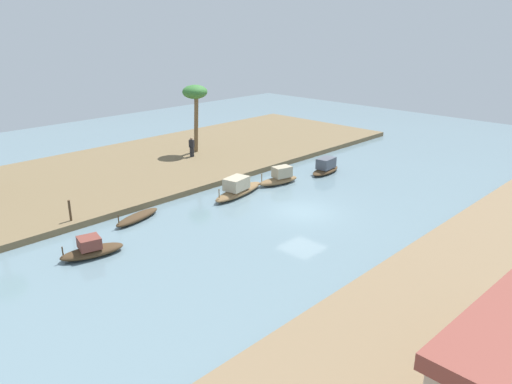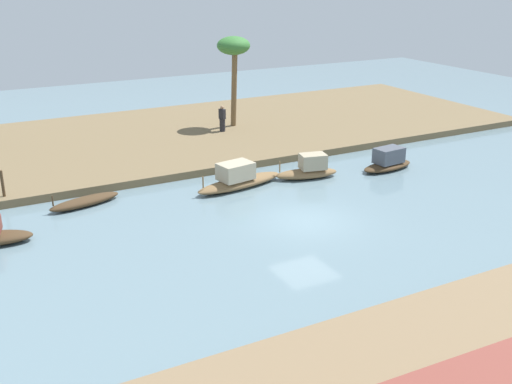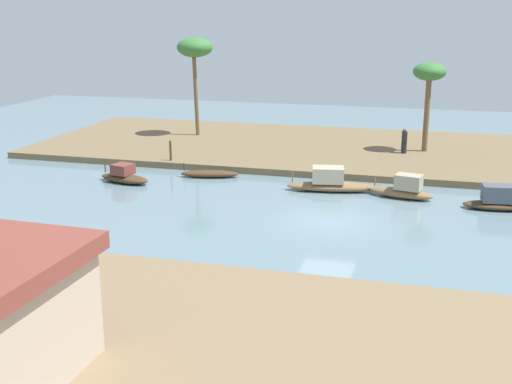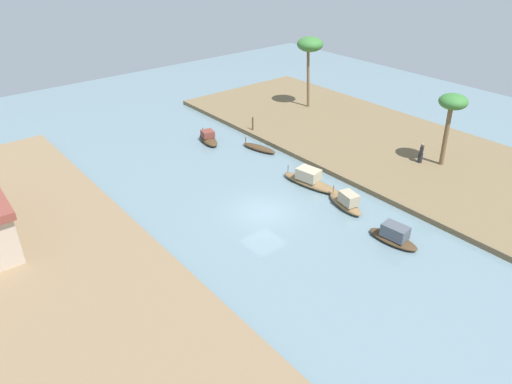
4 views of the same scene
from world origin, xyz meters
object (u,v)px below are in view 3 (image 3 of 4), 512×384
Objects in this scene: sampan_near_left_bank at (210,174)px; person_on_near_bank at (404,142)px; sampan_with_red_awning at (331,182)px; mooring_post at (171,151)px; sampan_foreground at (498,200)px; palm_tree_left_near at (429,76)px; palm_tree_left_far at (195,50)px; sampan_midstream at (404,189)px; sampan_upstream_small at (124,176)px.

person_on_near_bank is (-10.74, -8.01, 0.93)m from sampan_near_left_bank.
sampan_with_red_awning is 11.03m from mooring_post.
mooring_post is at bearing -18.49° from sampan_foreground.
mooring_post reaches higher than sampan_foreground.
sampan_with_red_awning is 7.45m from sampan_near_left_bank.
mooring_post is (19.07, -4.20, 0.57)m from sampan_foreground.
palm_tree_left_near is (-15.27, -7.00, 4.34)m from mooring_post.
sampan_foreground is at bearing 167.57° from mooring_post.
sampan_near_left_bank is 13.11m from palm_tree_left_far.
person_on_near_bank is (0.53, -9.50, 0.67)m from sampan_midstream.
palm_tree_left_near reaches higher than sampan_with_red_awning.
sampan_upstream_small is at bearing 16.03° from sampan_midstream.
sampan_near_left_bank is at bearing 114.09° from palm_tree_left_far.
palm_tree_left_near reaches higher than sampan_foreground.
sampan_midstream is at bearing 85.77° from palm_tree_left_near.
sampan_with_red_awning is 1.46× the size of sampan_midstream.
sampan_with_red_awning is at bearing 164.09° from mooring_post.
sampan_with_red_awning is 3.92m from sampan_midstream.
sampan_midstream is (-3.91, 0.36, -0.01)m from sampan_with_red_awning.
sampan_with_red_awning is at bearing -160.02° from sampan_upstream_small.
sampan_midstream is 11.51m from palm_tree_left_near.
sampan_foreground is 0.97× the size of sampan_midstream.
person_on_near_bank reaches higher than sampan_near_left_bank.
person_on_near_bank reaches higher than sampan_with_red_awning.
person_on_near_bank is 4.52m from palm_tree_left_near.
sampan_upstream_small is at bearing -3.45° from sampan_with_red_awning.
sampan_foreground is 24.89m from palm_tree_left_far.
sampan_foreground is 8.56m from sampan_with_red_awning.
palm_tree_left_far is at bearing -74.93° from sampan_upstream_small.
sampan_with_red_awning is 1.44× the size of sampan_near_left_bank.
palm_tree_left_far reaches higher than sampan_upstream_small.
sampan_near_left_bank is 0.60× the size of palm_tree_left_near.
palm_tree_left_far is (1.41, -8.49, 5.69)m from mooring_post.
sampan_foreground is 2.02× the size of person_on_near_bank.
sampan_with_red_awning is (-11.67, -1.31, 0.10)m from sampan_upstream_small.
palm_tree_left_near is (3.81, -11.20, 4.91)m from sampan_foreground.
palm_tree_left_far reaches higher than person_on_near_bank.
mooring_post reaches higher than sampan_midstream.
person_on_near_bank is at bearing -156.81° from sampan_near_left_bank.
sampan_upstream_small is 11.74m from sampan_with_red_awning.
sampan_midstream is at bearing -16.26° from sampan_foreground.
sampan_foreground is at bearing 108.76° from palm_tree_left_near.
sampan_foreground reaches higher than sampan_upstream_small.
sampan_midstream is 2.08× the size of person_on_near_bank.
palm_tree_left_far reaches higher than sampan_midstream.
sampan_upstream_small is at bearing 91.48° from palm_tree_left_far.
sampan_foreground is at bearing -173.56° from person_on_near_bank.
sampan_upstream_small is (20.15, 0.12, -0.09)m from sampan_foreground.
sampan_with_red_awning reaches higher than sampan_upstream_small.
sampan_foreground is at bearing 158.17° from sampan_near_left_bank.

